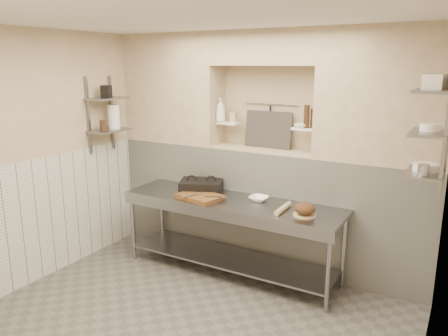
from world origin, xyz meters
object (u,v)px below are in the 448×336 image
Objects in this scene: bottle_soap at (221,110)px; bowl_alcove at (300,126)px; rolling_pin at (283,208)px; cutting_board at (200,197)px; panini_press at (202,186)px; bread_loaf at (305,208)px; mixing_bowl at (259,199)px; prep_table at (231,222)px; jug_left at (114,117)px.

bowl_alcove is at bearing 1.53° from bottle_soap.
cutting_board is at bearing -176.16° from rolling_pin.
bread_loaf is (1.39, -0.21, 0.01)m from panini_press.
rolling_pin is (1.00, 0.07, 0.01)m from cutting_board.
mixing_bowl is at bearing 160.92° from bread_loaf.
panini_press is at bearing -159.65° from bowl_alcove.
cutting_board is 1.01m from rolling_pin.
bowl_alcove is (-0.06, 0.59, 0.81)m from rolling_pin.
bread_loaf reaches higher than panini_press.
mixing_bowl is at bearing -23.61° from panini_press.
mixing_bowl is 0.42m from rolling_pin.
prep_table is 0.46m from cutting_board.
bread_loaf is at bearing -0.65° from jug_left.
bread_loaf is at bearing -32.47° from panini_press.
bottle_soap reaches higher than jug_left.
mixing_bowl is 0.70× the size of jug_left.
panini_press is 0.97m from bottle_soap.
panini_press is 1.64× the size of rolling_pin.
bowl_alcove reaches higher than rolling_pin.
prep_table is at bearing 175.86° from bread_loaf.
jug_left reaches higher than bread_loaf.
bread_loaf is (0.91, -0.07, 0.34)m from prep_table.
rolling_pin is 1.74× the size of bread_loaf.
prep_table is 1.36m from bowl_alcove.
rolling_pin is at bearing -0.04° from jug_left.
prep_table is at bearing -152.05° from mixing_bowl.
panini_press is 2.86× the size of mixing_bowl.
bottle_soap is at bearing -178.47° from bowl_alcove.
jug_left reaches higher than rolling_pin.
prep_table is 8.56× the size of jug_left.
rolling_pin is 2.49m from jug_left.
bread_loaf reaches higher than cutting_board.
cutting_board is 3.41× the size of bowl_alcove.
jug_left is (-1.34, 0.07, 0.84)m from cutting_board.
mixing_bowl is 1.45× the size of bowl_alcove.
rolling_pin is at bearing -27.19° from bottle_soap.
jug_left reaches higher than panini_press.
prep_table is at bearing 176.73° from rolling_pin.
cutting_board is 1.35× the size of rolling_pin.
cutting_board is 2.35× the size of mixing_bowl.
panini_press is 0.29m from cutting_board.
jug_left reaches higher than bowl_alcove.
bread_loaf is 1.02m from bowl_alcove.
bottle_soap is at bearing 152.51° from mixing_bowl.
bottle_soap is 1.38m from jug_left.
bottle_soap is at bearing 98.04° from cutting_board.
jug_left is (-1.25, -0.56, -0.10)m from bottle_soap.
panini_press is at bearing 163.10° from prep_table.
jug_left is (-1.20, -0.18, 0.80)m from panini_press.
bottle_soap is at bearing 152.81° from rolling_pin.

